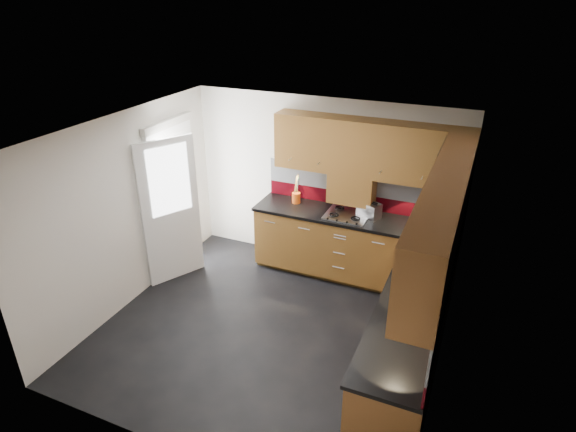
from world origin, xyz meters
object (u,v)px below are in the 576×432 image
at_px(utensil_pot, 296,196).
at_px(food_processor, 427,256).
at_px(gas_hob, 347,215).
at_px(toaster, 369,210).

relative_size(utensil_pot, food_processor, 1.29).
relative_size(gas_hob, utensil_pot, 1.32).
bearing_deg(gas_hob, toaster, 17.97).
height_order(gas_hob, toaster, toaster).
bearing_deg(toaster, food_processor, -48.51).
bearing_deg(gas_hob, food_processor, -38.31).
distance_m(gas_hob, toaster, 0.30).
xyz_separation_m(utensil_pot, food_processor, (1.93, -1.04, 0.05)).
bearing_deg(toaster, gas_hob, -162.03).
height_order(toaster, food_processor, food_processor).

